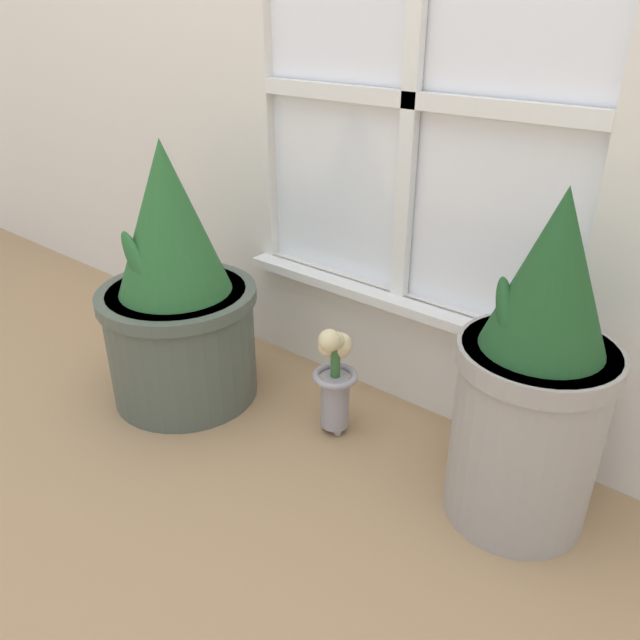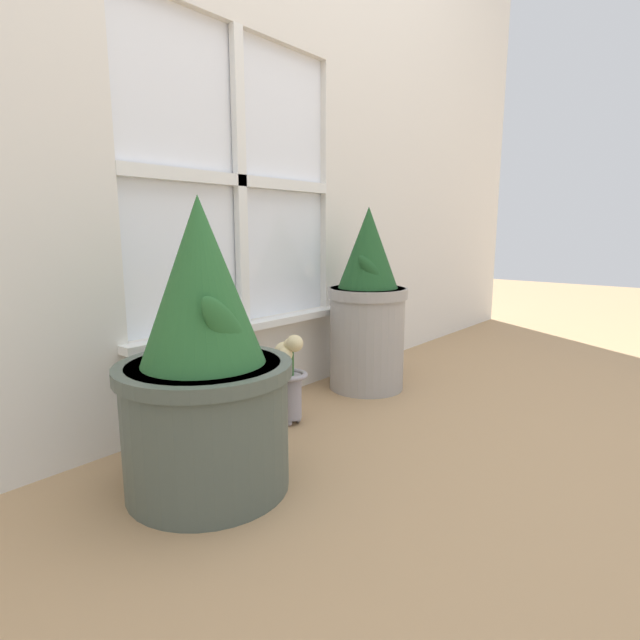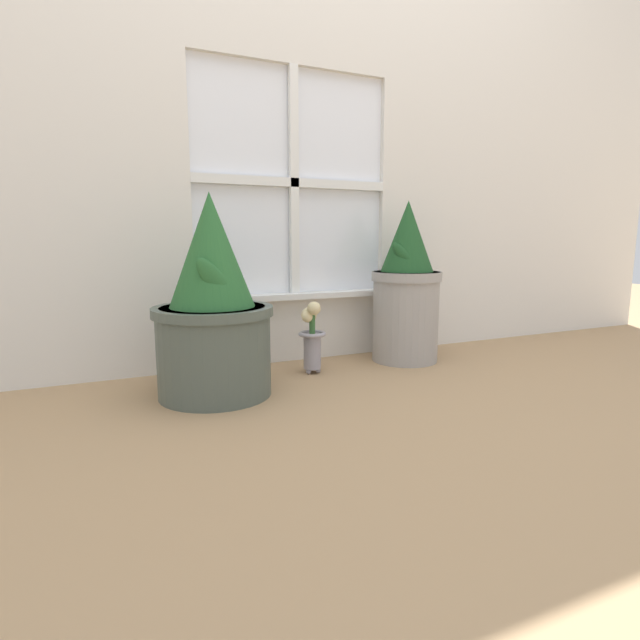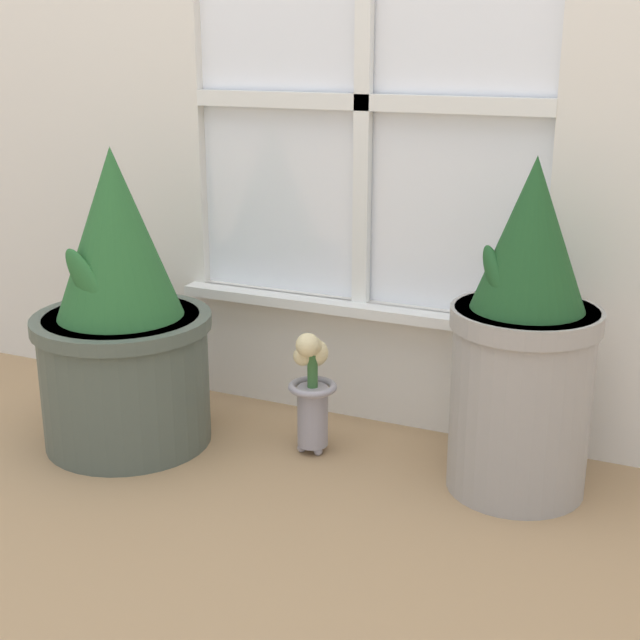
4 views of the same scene
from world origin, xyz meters
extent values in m
plane|color=tan|center=(0.00, 0.00, 0.00)|extent=(10.00, 10.00, 0.00)
cube|color=silver|center=(1.31, 0.51, 1.25)|extent=(1.78, 0.05, 2.50)
cube|color=silver|center=(0.00, 0.51, 0.15)|extent=(0.84, 0.05, 0.29)
cube|color=white|center=(0.00, 0.52, 0.75)|extent=(0.84, 0.02, 0.91)
cube|color=white|center=(0.00, 0.49, 0.75)|extent=(0.04, 0.02, 0.91)
cube|color=white|center=(0.00, 0.49, 0.75)|extent=(0.84, 0.02, 0.04)
cube|color=white|center=(0.00, 0.46, 0.28)|extent=(0.90, 0.06, 0.02)
cylinder|color=#4C564C|center=(-0.43, 0.14, 0.15)|extent=(0.37, 0.37, 0.30)
cylinder|color=#4C564C|center=(-0.43, 0.14, 0.29)|extent=(0.40, 0.40, 0.03)
cylinder|color=#38281E|center=(-0.43, 0.14, 0.30)|extent=(0.34, 0.34, 0.01)
cone|color=#28602D|center=(-0.43, 0.14, 0.49)|extent=(0.28, 0.28, 0.37)
ellipsoid|color=#28602D|center=(-0.44, 0.05, 0.39)|extent=(0.15, 0.05, 0.17)
cylinder|color=#9E9993|center=(0.43, 0.29, 0.19)|extent=(0.28, 0.28, 0.38)
cylinder|color=#9E9993|center=(0.43, 0.29, 0.36)|extent=(0.30, 0.30, 0.04)
cylinder|color=#38281E|center=(0.43, 0.29, 0.38)|extent=(0.26, 0.26, 0.01)
cone|color=#1E4C23|center=(0.43, 0.29, 0.53)|extent=(0.22, 0.22, 0.29)
ellipsoid|color=#1E4C23|center=(0.37, 0.24, 0.46)|extent=(0.10, 0.11, 0.12)
sphere|color=#99939E|center=(-0.02, 0.29, 0.01)|extent=(0.02, 0.02, 0.02)
sphere|color=#99939E|center=(-0.04, 0.25, 0.01)|extent=(0.02, 0.02, 0.02)
sphere|color=#99939E|center=(0.00, 0.25, 0.01)|extent=(0.02, 0.02, 0.02)
cylinder|color=#99939E|center=(-0.02, 0.26, 0.09)|extent=(0.07, 0.07, 0.14)
torus|color=#99939E|center=(-0.02, 0.26, 0.16)|extent=(0.11, 0.11, 0.02)
cylinder|color=#386633|center=(-0.02, 0.26, 0.19)|extent=(0.02, 0.02, 0.08)
sphere|color=beige|center=(-0.02, 0.26, 0.25)|extent=(0.04, 0.04, 0.04)
sphere|color=beige|center=(-0.02, 0.28, 0.23)|extent=(0.06, 0.06, 0.06)
sphere|color=beige|center=(-0.04, 0.26, 0.22)|extent=(0.04, 0.04, 0.04)
sphere|color=beige|center=(-0.02, 0.24, 0.26)|extent=(0.05, 0.05, 0.05)
camera|label=1|loc=(0.74, -0.72, 0.93)|focal=35.00mm
camera|label=2|loc=(-1.10, -0.75, 0.59)|focal=28.00mm
camera|label=3|loc=(-0.78, -1.48, 0.52)|focal=28.00mm
camera|label=4|loc=(0.75, -1.38, 0.88)|focal=50.00mm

